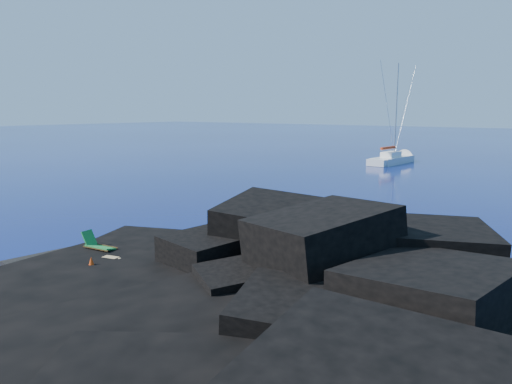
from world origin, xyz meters
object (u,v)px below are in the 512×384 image
Objects in this scene: deck_chair at (100,243)px; sunbather at (111,259)px; sailboat at (392,164)px; marker_cone at (91,264)px.

deck_chair reaches higher than sunbather.
sailboat is 52.92m from marker_cone.
sailboat reaches higher than marker_cone.
marker_cone is at bearing -91.08° from sunbather.
marker_cone is (1.78, -1.72, -0.27)m from deck_chair.
marker_cone reaches higher than sunbather.
sailboat reaches higher than sunbather.
sunbather is at bearing 103.50° from marker_cone.
deck_chair is 0.94× the size of sunbather.
sunbather is at bearing -26.49° from deck_chair.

